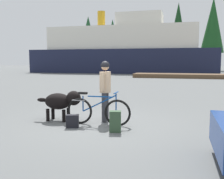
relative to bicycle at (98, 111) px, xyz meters
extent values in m
plane|color=#595B5B|center=(-0.08, 0.07, -0.39)|extent=(160.00, 160.00, 0.00)
torus|color=black|center=(0.55, 0.00, -0.03)|extent=(0.72, 0.06, 0.72)
torus|color=black|center=(-0.52, 0.00, -0.03)|extent=(0.72, 0.06, 0.72)
cube|color=navy|center=(0.06, 0.00, 0.39)|extent=(0.69, 0.03, 0.03)
cube|color=navy|center=(0.04, 0.00, 0.21)|extent=(0.93, 0.03, 0.49)
cylinder|color=navy|center=(-0.42, 0.00, 0.18)|extent=(0.03, 0.03, 0.42)
cylinder|color=navy|center=(0.51, 0.00, 0.23)|extent=(0.03, 0.03, 0.52)
cube|color=black|center=(-0.42, 0.00, 0.47)|extent=(0.24, 0.10, 0.06)
cylinder|color=navy|center=(0.51, 0.00, 0.51)|extent=(0.03, 0.44, 0.03)
cube|color=slate|center=(-0.54, 0.00, 0.27)|extent=(0.36, 0.14, 0.02)
cylinder|color=#333338|center=(0.07, 0.59, 0.03)|extent=(0.14, 0.14, 0.83)
cylinder|color=#333338|center=(0.07, 0.37, 0.03)|extent=(0.14, 0.14, 0.83)
cylinder|color=#D8B28C|center=(0.07, 0.48, 0.74)|extent=(0.32, 0.32, 0.59)
cylinder|color=#D8B28C|center=(0.07, 0.70, 0.77)|extent=(0.09, 0.09, 0.52)
cylinder|color=#D8B28C|center=(0.07, 0.26, 0.77)|extent=(0.09, 0.09, 0.52)
sphere|color=tan|center=(0.07, 0.48, 1.19)|extent=(0.23, 0.23, 0.23)
sphere|color=black|center=(0.07, 0.48, 1.22)|extent=(0.24, 0.24, 0.24)
ellipsoid|color=black|center=(-1.28, 0.22, 0.18)|extent=(0.78, 0.55, 0.47)
sphere|color=black|center=(-0.79, 0.22, 0.29)|extent=(0.42, 0.42, 0.42)
ellipsoid|color=black|center=(-1.80, 0.22, 0.20)|extent=(0.32, 0.12, 0.12)
cylinder|color=black|center=(-1.03, 0.37, -0.21)|extent=(0.10, 0.10, 0.36)
cylinder|color=black|center=(-1.03, 0.07, -0.21)|extent=(0.10, 0.10, 0.36)
cylinder|color=black|center=(-1.54, 0.37, -0.21)|extent=(0.10, 0.10, 0.36)
cylinder|color=black|center=(-1.54, 0.07, -0.21)|extent=(0.10, 0.10, 0.36)
cube|color=#334C33|center=(0.63, -0.54, -0.13)|extent=(0.32, 0.25, 0.52)
cube|color=black|center=(-0.56, -0.42, -0.22)|extent=(0.36, 0.27, 0.34)
cube|color=#191E38|center=(-6.25, 30.55, 1.26)|extent=(25.99, 7.18, 3.31)
cube|color=silver|center=(-6.25, 30.55, 4.52)|extent=(20.79, 6.03, 3.20)
cube|color=silver|center=(-3.66, 30.55, 7.02)|extent=(6.24, 4.31, 1.80)
cylinder|color=#BF8C19|center=(-9.37, 30.55, 7.32)|extent=(1.10, 1.10, 2.40)
cylinder|color=#4C331E|center=(-16.26, 43.80, 1.35)|extent=(0.46, 0.46, 3.47)
cone|color=#1E4C28|center=(-16.26, 43.80, 6.67)|extent=(3.54, 3.54, 7.18)
cylinder|color=#4C331E|center=(1.39, 43.10, 1.26)|extent=(0.48, 0.48, 3.31)
cone|color=#143819|center=(1.39, 43.10, 7.38)|extent=(3.39, 3.39, 8.93)
cylinder|color=#4C331E|center=(7.19, 41.86, 1.16)|extent=(0.42, 0.42, 3.11)
cone|color=#19471E|center=(7.19, 41.86, 7.43)|extent=(3.93, 3.93, 9.42)
cylinder|color=#4C331E|center=(-11.90, 46.56, 0.98)|extent=(0.49, 0.49, 2.73)
cone|color=#1E4C28|center=(-11.90, 46.56, 6.10)|extent=(3.67, 3.67, 7.53)
camera|label=1|loc=(2.15, -6.55, 1.35)|focal=41.56mm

